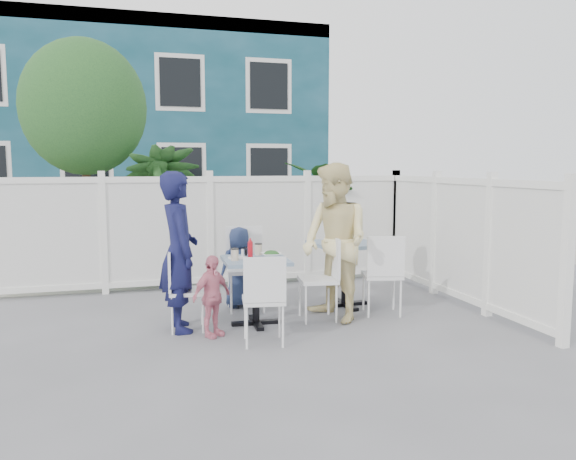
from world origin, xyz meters
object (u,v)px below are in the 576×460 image
object	(u,v)px
chair_left	(180,284)
toddler	(212,296)
man	(179,252)
woman	(335,242)
chair_near	(264,293)
main_table	(256,274)
utility_cabinet	(14,239)
spare_table	(345,257)
boy	(239,267)
chair_right	(325,272)
chair_back	(245,261)

from	to	relation	value
chair_left	toddler	xyz separation A→B (m)	(0.29, -0.32, -0.08)
man	woman	distance (m)	1.73
chair_left	chair_near	bearing A→B (deg)	49.33
main_table	woman	size ratio (longest dim) A/B	0.41
utility_cabinet	toddler	distance (m)	4.68
woman	toddler	world-z (taller)	woman
spare_table	chair_left	world-z (taller)	chair_left
main_table	chair_left	size ratio (longest dim) A/B	0.86
boy	toddler	xyz separation A→B (m)	(-0.51, -1.14, -0.08)
toddler	chair_right	bearing A→B (deg)	-22.44
boy	toddler	size ratio (longest dim) A/B	1.18
man	main_table	bearing A→B (deg)	-97.80
utility_cabinet	boy	world-z (taller)	utility_cabinet
man	boy	xyz separation A→B (m)	(0.80, 0.81, -0.35)
man	chair_right	bearing A→B (deg)	-97.12
chair_right	toddler	size ratio (longest dim) A/B	1.11
spare_table	main_table	bearing A→B (deg)	-158.31
chair_back	man	size ratio (longest dim) A/B	0.59
chair_left	boy	world-z (taller)	boy
utility_cabinet	main_table	bearing A→B (deg)	-41.20
chair_back	toddler	xyz separation A→B (m)	(-0.56, -1.05, -0.16)
main_table	woman	distance (m)	0.96
utility_cabinet	boy	bearing A→B (deg)	-34.02
chair_back	main_table	bearing A→B (deg)	93.36
utility_cabinet	woman	distance (m)	5.43
main_table	spare_table	bearing A→B (deg)	21.69
utility_cabinet	main_table	xyz separation A→B (m)	(3.07, -3.62, -0.03)
chair_near	toddler	bearing A→B (deg)	144.66
boy	spare_table	bearing A→B (deg)	156.58
boy	toddler	world-z (taller)	boy
chair_back	woman	bearing A→B (deg)	142.88
chair_near	toddler	world-z (taller)	chair_near
toddler	chair_back	bearing A→B (deg)	26.37
utility_cabinet	chair_left	bearing A→B (deg)	-49.54
chair_near	man	distance (m)	1.11
chair_left	woman	world-z (taller)	woman
man	chair_back	bearing A→B (deg)	-56.27
chair_right	spare_table	bearing A→B (deg)	-35.32
chair_right	chair_back	bearing A→B (deg)	52.36
spare_table	chair_right	bearing A→B (deg)	-131.71
chair_left	man	distance (m)	0.35
chair_left	main_table	bearing A→B (deg)	94.08
spare_table	chair_back	size ratio (longest dim) A/B	0.82
boy	toddler	distance (m)	1.25
chair_near	boy	distance (m)	1.57
woman	chair_back	bearing A→B (deg)	-151.11
spare_table	chair_near	distance (m)	1.82
chair_right	man	size ratio (longest dim) A/B	0.56
boy	chair_back	bearing A→B (deg)	116.66
chair_back	chair_right	bearing A→B (deg)	141.98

